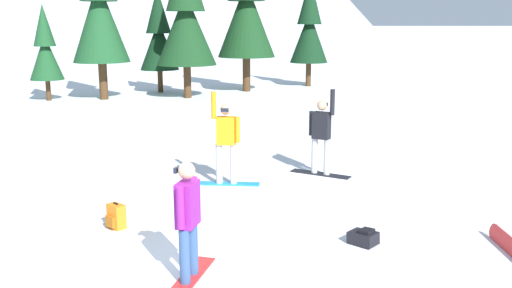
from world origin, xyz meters
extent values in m
plane|color=white|center=(0.00, 0.00, 0.00)|extent=(800.00, 800.00, 0.00)
cube|color=red|center=(0.26, -0.54, 0.01)|extent=(0.61, 1.53, 0.02)
cylinder|color=#335184|center=(0.22, -0.69, 0.42)|extent=(0.15, 0.15, 0.79)
cylinder|color=#335184|center=(0.29, -0.38, 0.42)|extent=(0.15, 0.15, 0.79)
cube|color=#8C1E8C|center=(0.26, -0.54, 1.13)|extent=(0.32, 0.44, 0.63)
cylinder|color=#8C1E8C|center=(0.20, -0.79, 1.15)|extent=(0.11, 0.11, 0.58)
cylinder|color=#8C1E8C|center=(0.32, -0.28, 1.15)|extent=(0.11, 0.11, 0.58)
sphere|color=tan|center=(0.26, -0.54, 1.60)|extent=(0.24, 0.24, 0.24)
cube|color=black|center=(0.12, -0.51, 1.61)|extent=(0.08, 0.17, 0.08)
cube|color=#1E8CD8|center=(0.42, 4.29, 0.01)|extent=(1.51, 0.35, 0.02)
cylinder|color=#B7B7BC|center=(0.58, 4.28, 0.47)|extent=(0.15, 0.15, 0.90)
cylinder|color=#B7B7BC|center=(0.26, 4.30, 0.47)|extent=(0.15, 0.15, 0.90)
cube|color=orange|center=(0.42, 4.29, 1.23)|extent=(0.41, 0.26, 0.62)
cylinder|color=orange|center=(0.68, 4.28, 1.25)|extent=(0.11, 0.11, 0.58)
cylinder|color=orange|center=(0.16, 4.30, 1.79)|extent=(0.11, 0.11, 0.60)
sphere|color=tan|center=(0.42, 4.29, 1.70)|extent=(0.24, 0.24, 0.24)
cube|color=black|center=(0.41, 4.15, 1.71)|extent=(0.17, 0.05, 0.08)
cube|color=black|center=(2.61, 5.18, 0.01)|extent=(1.44, 0.94, 0.02)
cylinder|color=#B7B7BC|center=(2.46, 5.26, 0.45)|extent=(0.15, 0.15, 0.85)
cylinder|color=#B7B7BC|center=(2.75, 5.11, 0.45)|extent=(0.15, 0.15, 0.85)
cube|color=black|center=(2.61, 5.18, 1.19)|extent=(0.47, 0.40, 0.64)
cylinder|color=black|center=(2.38, 5.31, 1.22)|extent=(0.11, 0.11, 0.58)
cylinder|color=black|center=(2.83, 5.06, 1.76)|extent=(0.11, 0.11, 0.60)
sphere|color=tan|center=(2.61, 5.18, 1.67)|extent=(0.24, 0.24, 0.24)
cube|color=black|center=(2.67, 5.31, 1.68)|extent=(0.17, 0.12, 0.08)
cylinder|color=red|center=(5.18, 1.16, 0.13)|extent=(0.09, 0.26, 0.26)
cube|color=black|center=(5.25, 0.63, 0.14)|extent=(0.11, 0.20, 0.15)
cube|color=orange|center=(-1.32, 1.48, 0.22)|extent=(0.37, 0.36, 0.44)
cube|color=#A85613|center=(-1.40, 1.38, 0.15)|extent=(0.21, 0.19, 0.20)
cylinder|color=black|center=(-1.32, 1.48, 0.46)|extent=(0.11, 0.10, 0.02)
cube|color=black|center=(2.94, 0.84, 0.11)|extent=(0.55, 0.54, 0.22)
cube|color=black|center=(2.98, 0.80, 0.25)|extent=(0.30, 0.30, 0.07)
cylinder|color=black|center=(2.76, 0.99, 0.10)|extent=(0.10, 0.10, 0.02)
cylinder|color=#472D19|center=(-8.83, 17.83, 0.48)|extent=(0.22, 0.22, 0.96)
cone|color=#194723|center=(-8.83, 17.83, 1.98)|extent=(1.51, 1.51, 2.04)
cone|color=#194723|center=(-8.83, 17.83, 3.41)|extent=(0.98, 0.98, 1.87)
cylinder|color=#472D19|center=(3.53, 24.04, 0.66)|extent=(0.30, 0.30, 1.32)
cone|color=black|center=(3.53, 24.04, 2.73)|extent=(2.09, 2.09, 2.81)
cone|color=black|center=(3.53, 24.04, 4.70)|extent=(1.36, 1.36, 2.58)
cylinder|color=#472D19|center=(-2.55, 18.92, 0.78)|extent=(0.36, 0.36, 1.57)
cone|color=#143819|center=(-2.55, 18.92, 3.23)|extent=(2.81, 2.81, 3.33)
cylinder|color=#472D19|center=(-6.39, 18.30, 0.87)|extent=(0.39, 0.39, 1.73)
cone|color=#194723|center=(-6.39, 18.30, 3.58)|extent=(2.59, 2.59, 3.69)
cylinder|color=#472D19|center=(0.16, 21.58, 0.89)|extent=(0.40, 0.40, 1.78)
cone|color=#143819|center=(0.16, 21.58, 3.67)|extent=(2.95, 2.95, 3.78)
cylinder|color=#472D19|center=(-4.25, 21.02, 0.58)|extent=(0.26, 0.26, 1.16)
cone|color=black|center=(-4.25, 21.02, 2.39)|extent=(1.96, 1.96, 2.46)
cone|color=black|center=(-4.25, 21.02, 4.12)|extent=(1.27, 1.27, 2.26)
camera|label=1|loc=(1.39, -8.02, 3.61)|focal=39.92mm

